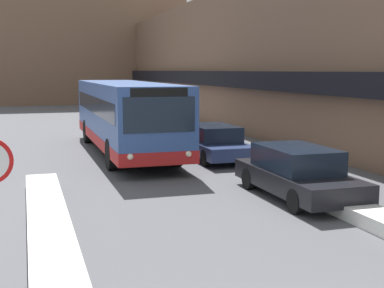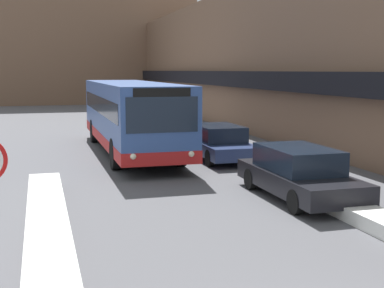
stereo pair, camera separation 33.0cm
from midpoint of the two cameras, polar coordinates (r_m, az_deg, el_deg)
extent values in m
cube|color=brown|center=(31.61, 10.09, 8.94)|extent=(5.00, 60.00, 8.41)
cube|color=black|center=(30.50, 5.35, 6.90)|extent=(0.50, 60.00, 0.90)
cube|color=brown|center=(60.34, -12.56, 10.72)|extent=(26.00, 8.00, 13.47)
cube|color=silver|center=(12.66, -14.48, -7.82)|extent=(0.90, 9.42, 0.37)
cube|color=silver|center=(13.73, 17.54, -6.77)|extent=(0.90, 5.74, 0.34)
cube|color=#335193|center=(23.13, -6.16, 3.38)|extent=(2.68, 12.28, 2.55)
cube|color=red|center=(23.23, -6.12, 0.80)|extent=(2.70, 12.30, 0.45)
cube|color=#192333|center=(23.10, -6.18, 4.27)|extent=(2.70, 11.29, 0.70)
cube|color=#192333|center=(17.09, -2.63, 3.13)|extent=(2.36, 0.03, 1.15)
cube|color=black|center=(17.05, -2.65, 5.52)|extent=(1.87, 0.03, 0.28)
sphere|color=#F2EAC6|center=(17.05, -5.75, -1.34)|extent=(0.20, 0.20, 0.20)
sphere|color=#F2EAC6|center=(17.49, 0.48, -1.07)|extent=(0.20, 0.20, 0.20)
cylinder|color=black|center=(19.34, -7.73, -1.07)|extent=(0.28, 1.14, 1.14)
cylinder|color=black|center=(19.83, -0.75, -0.78)|extent=(0.28, 1.14, 1.14)
cylinder|color=black|center=(26.83, -10.09, 1.37)|extent=(0.28, 1.14, 1.14)
cylinder|color=black|center=(27.19, -4.98, 1.55)|extent=(0.28, 1.14, 1.14)
cube|color=black|center=(15.20, 11.98, -3.81)|extent=(1.86, 4.73, 0.54)
cube|color=#192333|center=(15.19, 11.83, -1.54)|extent=(1.63, 2.60, 0.65)
cylinder|color=black|center=(14.44, 17.68, -5.46)|extent=(0.20, 0.63, 0.63)
cylinder|color=black|center=(13.59, 11.68, -6.08)|extent=(0.20, 0.63, 0.63)
cylinder|color=black|center=(16.90, 12.18, -3.35)|extent=(0.20, 0.63, 0.63)
cylinder|color=black|center=(16.18, 6.86, -3.73)|extent=(0.20, 0.63, 0.63)
cube|color=navy|center=(21.46, 3.31, -0.31)|extent=(1.86, 4.70, 0.50)
cube|color=#192333|center=(21.50, 3.21, 1.20)|extent=(1.64, 2.58, 0.61)
cylinder|color=black|center=(20.45, 6.91, -1.29)|extent=(0.20, 0.63, 0.63)
cylinder|color=black|center=(19.86, 2.37, -1.51)|extent=(0.20, 0.63, 0.63)
cylinder|color=black|center=(23.13, 4.10, -0.19)|extent=(0.20, 0.63, 0.63)
cylinder|color=black|center=(22.61, 0.04, -0.36)|extent=(0.20, 0.63, 0.63)
cube|color=navy|center=(28.41, -1.57, 1.72)|extent=(1.78, 4.20, 0.51)
cube|color=#192333|center=(28.46, -1.63, 2.88)|extent=(1.56, 2.31, 0.62)
cylinder|color=black|center=(27.40, 0.75, 1.09)|extent=(0.20, 0.63, 0.63)
cylinder|color=black|center=(26.98, -2.54, 0.97)|extent=(0.20, 0.63, 0.63)
cylinder|color=black|center=(29.89, -0.69, 1.65)|extent=(0.20, 0.63, 0.63)
cylinder|color=black|center=(29.51, -3.72, 1.56)|extent=(0.20, 0.63, 0.63)
camera|label=1|loc=(0.17, -89.30, 0.10)|focal=50.00mm
camera|label=2|loc=(0.17, 90.70, -0.10)|focal=50.00mm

